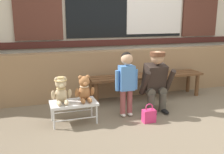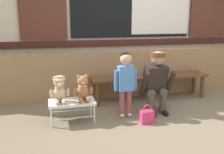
{
  "view_description": "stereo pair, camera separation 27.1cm",
  "coord_description": "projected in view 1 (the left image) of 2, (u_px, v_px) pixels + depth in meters",
  "views": [
    {
      "loc": [
        -1.9,
        -2.98,
        1.44
      ],
      "look_at": [
        -0.71,
        0.64,
        0.55
      ],
      "focal_mm": 41.18,
      "sensor_mm": 36.0,
      "label": 1
    },
    {
      "loc": [
        -1.64,
        -3.05,
        1.44
      ],
      "look_at": [
        -0.71,
        0.64,
        0.55
      ],
      "focal_mm": 41.18,
      "sensor_mm": 36.0,
      "label": 2
    }
  ],
  "objects": [
    {
      "name": "small_display_bench",
      "position": [
        74.0,
        104.0,
        3.55
      ],
      "size": [
        0.64,
        0.36,
        0.3
      ],
      "color": "silver",
      "rests_on": "ground"
    },
    {
      "name": "adult_crouching",
      "position": [
        156.0,
        81.0,
        3.96
      ],
      "size": [
        0.5,
        0.49,
        0.95
      ],
      "color": "#4C473D",
      "rests_on": "ground"
    },
    {
      "name": "brick_low_wall",
      "position": [
        134.0,
        72.0,
        4.88
      ],
      "size": [
        7.79,
        0.25,
        0.85
      ],
      "primitive_type": "cube",
      "color": "#997551",
      "rests_on": "ground"
    },
    {
      "name": "teddy_bear_plain",
      "position": [
        85.0,
        89.0,
        3.55
      ],
      "size": [
        0.28,
        0.26,
        0.36
      ],
      "color": "#A86B3D",
      "rests_on": "small_display_bench"
    },
    {
      "name": "handbag_on_ground",
      "position": [
        149.0,
        115.0,
        3.59
      ],
      "size": [
        0.18,
        0.11,
        0.27
      ],
      "color": "#E53370",
      "rests_on": "ground"
    },
    {
      "name": "teddy_bear_with_hat",
      "position": [
        61.0,
        91.0,
        3.45
      ],
      "size": [
        0.28,
        0.27,
        0.36
      ],
      "color": "#CCB289",
      "rests_on": "small_display_bench"
    },
    {
      "name": "ground_plane",
      "position": [
        173.0,
        121.0,
        3.66
      ],
      "size": [
        60.0,
        60.0,
        0.0
      ],
      "primitive_type": "plane",
      "color": "#756651"
    },
    {
      "name": "wooden_bench_long",
      "position": [
        147.0,
        78.0,
        4.58
      ],
      "size": [
        2.1,
        0.4,
        0.44
      ],
      "color": "brown",
      "rests_on": "ground"
    },
    {
      "name": "child_standing",
      "position": [
        127.0,
        77.0,
        3.72
      ],
      "size": [
        0.35,
        0.18,
        0.96
      ],
      "color": "#994C4C",
      "rests_on": "ground"
    },
    {
      "name": "shop_facade",
      "position": [
        125.0,
        7.0,
        5.08
      ],
      "size": [
        7.95,
        0.26,
        3.23
      ],
      "color": "beige",
      "rests_on": "ground"
    }
  ]
}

